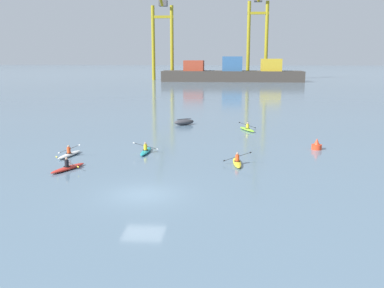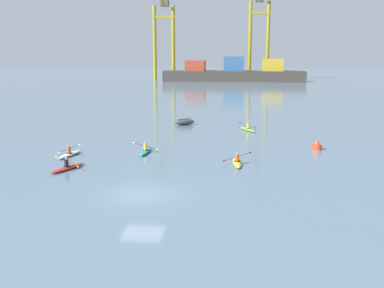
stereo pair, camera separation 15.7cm
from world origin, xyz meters
name	(u,v)px [view 1 (the left image)]	position (x,y,z in m)	size (l,w,h in m)	color
ground_plane	(143,194)	(0.00, 0.00, 0.00)	(800.00, 800.00, 0.00)	slate
container_barge	(233,73)	(5.78, 124.38, 2.70)	(46.48, 9.97, 8.20)	#38332D
gantry_crane_west	(162,30)	(-18.66, 130.51, 17.07)	(7.74, 17.23, 33.29)	olive
gantry_crane_west_mid	(258,26)	(14.28, 134.23, 18.45)	(7.43, 18.52, 38.69)	olive
capsized_dinghy	(184,122)	(-0.39, 27.67, 0.35)	(2.77, 2.37, 0.76)	#38383D
channel_buoy	(317,145)	(12.93, 14.30, 0.36)	(0.90, 0.90, 1.00)	red
kayak_yellow	(237,162)	(5.77, 8.14, 0.17)	(2.20, 3.43, 1.02)	yellow
kayak_lime	(247,129)	(7.11, 24.14, 0.17)	(2.01, 3.35, 1.05)	#7ABC2D
kayak_red	(68,168)	(-6.63, 5.34, 0.17)	(2.08, 3.37, 0.95)	red
kayak_white	(70,154)	(-8.13, 9.76, 0.17)	(2.13, 3.45, 1.08)	silver
kayak_teal	(146,151)	(-2.03, 11.57, 0.17)	(2.24, 3.41, 0.95)	teal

